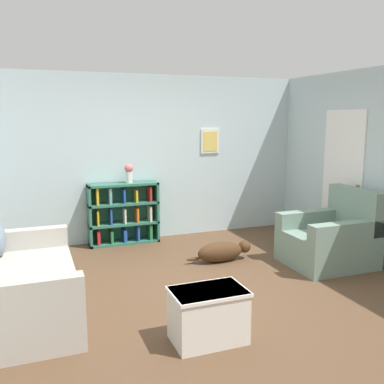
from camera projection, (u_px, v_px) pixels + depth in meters
The scene contains 9 objects.
ground_plane at pixel (204, 286), 4.98m from camera, with size 14.00×14.00×0.00m, color brown.
wall_back at pixel (151, 158), 6.83m from camera, with size 5.60×0.13×2.60m.
wall_right at pixel (382, 167), 5.67m from camera, with size 0.16×5.00×2.60m.
couch at pixel (21, 286), 4.20m from camera, with size 0.93×1.83×0.87m.
bookshelf at pixel (123, 214), 6.62m from camera, with size 1.08×0.28×0.95m.
recliner_chair at pixel (331, 239), 5.69m from camera, with size 1.06×0.91×1.01m.
coffee_table at pixel (208, 314), 3.73m from camera, with size 0.65×0.43×0.47m.
dog at pixel (222, 251), 5.82m from camera, with size 0.93×0.25×0.28m.
vase at pixel (129, 172), 6.53m from camera, with size 0.13×0.13×0.30m.
Camera 1 is at (-1.81, -4.36, 1.95)m, focal length 40.00 mm.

